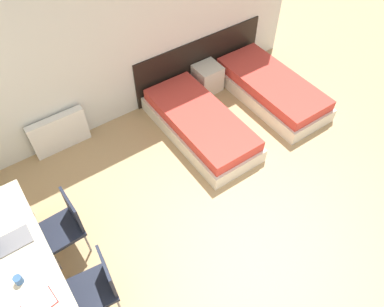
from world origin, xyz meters
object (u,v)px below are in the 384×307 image
nightstand (207,78)px  chair_near_laptop (64,225)px  laptop (6,241)px  bed_near_window (200,124)px  bed_near_door (271,89)px  chair_near_notebook (97,285)px

nightstand → chair_near_laptop: (-3.07, -1.44, 0.26)m
nightstand → laptop: (-3.62, -1.50, 0.58)m
bed_near_window → bed_near_door: bearing=0.0°
nightstand → laptop: 3.96m
bed_near_door → chair_near_notebook: bearing=-158.6°
bed_near_door → nightstand: (-0.72, 0.80, 0.04)m
nightstand → chair_near_laptop: 3.40m
laptop → chair_near_notebook: bearing=-54.6°
chair_near_laptop → laptop: bearing=-175.6°
bed_near_window → nightstand: size_ratio=4.30×
bed_near_window → chair_near_notebook: size_ratio=2.26×
bed_near_window → nightstand: nightstand is taller
chair_near_laptop → bed_near_door: bearing=8.1°
nightstand → laptop: laptop is taller
bed_near_window → chair_near_notebook: bearing=-147.7°
bed_near_window → chair_near_laptop: (-2.35, -0.65, 0.29)m
bed_near_door → bed_near_window: bearing=180.0°
bed_near_door → chair_near_laptop: chair_near_laptop is taller
bed_near_door → chair_near_laptop: 3.86m
bed_near_door → laptop: laptop is taller
bed_near_window → bed_near_door: (1.44, 0.00, 0.00)m
bed_near_window → bed_near_door: 1.44m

